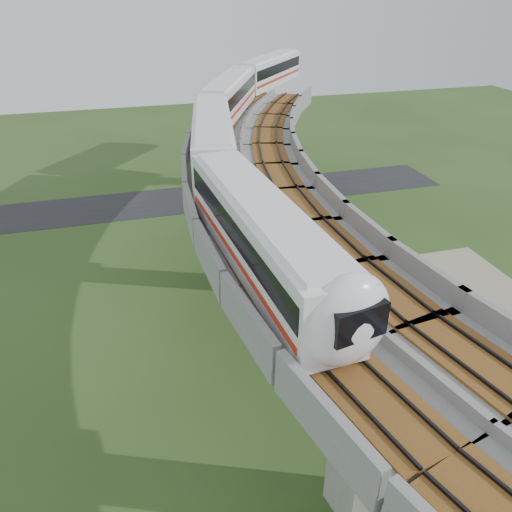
{
  "coord_description": "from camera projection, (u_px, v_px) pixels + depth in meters",
  "views": [
    {
      "loc": [
        -7.74,
        -23.84,
        22.5
      ],
      "look_at": [
        -0.51,
        1.96,
        7.5
      ],
      "focal_mm": 35.0,
      "sensor_mm": 36.0,
      "label": 1
    }
  ],
  "objects": [
    {
      "name": "ground",
      "position": [
        272.0,
        368.0,
        32.84
      ],
      "size": [
        160.0,
        160.0,
        0.0
      ],
      "primitive_type": "plane",
      "color": "#304B1E",
      "rests_on": "ground"
    },
    {
      "name": "tree_3",
      "position": [
        339.0,
        296.0,
        36.44
      ],
      "size": [
        2.35,
        2.35,
        3.15
      ],
      "color": "#382314",
      "rests_on": "ground"
    },
    {
      "name": "fence",
      "position": [
        405.0,
        334.0,
        34.77
      ],
      "size": [
        3.87,
        38.73,
        1.5
      ],
      "color": "#2D382D",
      "rests_on": "ground"
    },
    {
      "name": "dirt_lot",
      "position": [
        473.0,
        350.0,
        34.45
      ],
      "size": [
        18.0,
        26.0,
        0.04
      ],
      "primitive_type": "cube",
      "color": "gray",
      "rests_on": "ground"
    },
    {
      "name": "asphalt_road",
      "position": [
        195.0,
        198.0,
        58.04
      ],
      "size": [
        60.0,
        8.0,
        0.03
      ],
      "primitive_type": "cube",
      "color": "#232326",
      "rests_on": "ground"
    },
    {
      "name": "tree_1",
      "position": [
        306.0,
        222.0,
        46.64
      ],
      "size": [
        3.02,
        3.02,
        3.76
      ],
      "color": "#382314",
      "rests_on": "ground"
    },
    {
      "name": "car_dark",
      "position": [
        418.0,
        291.0,
        39.79
      ],
      "size": [
        4.11,
        1.97,
        1.15
      ],
      "primitive_type": "imported",
      "rotation": [
        0.0,
        0.0,
        1.66
      ],
      "color": "black",
      "rests_on": "dirt_lot"
    },
    {
      "name": "viaduct",
      "position": [
        336.0,
        239.0,
        29.32
      ],
      "size": [
        19.58,
        73.98,
        11.4
      ],
      "color": "#99968E",
      "rests_on": "ground"
    },
    {
      "name": "car_red",
      "position": [
        509.0,
        365.0,
        32.05
      ],
      "size": [
        4.24,
        3.15,
        1.33
      ],
      "primitive_type": "imported",
      "rotation": [
        0.0,
        0.0,
        -1.08
      ],
      "color": "#B11012",
      "rests_on": "dirt_lot"
    },
    {
      "name": "tree_2",
      "position": [
        325.0,
        265.0,
        41.53
      ],
      "size": [
        2.05,
        2.05,
        2.47
      ],
      "color": "#382314",
      "rests_on": "ground"
    },
    {
      "name": "tree_0",
      "position": [
        310.0,
        188.0,
        55.16
      ],
      "size": [
        1.81,
        1.81,
        2.87
      ],
      "color": "#382314",
      "rests_on": "ground"
    },
    {
      "name": "tree_4",
      "position": [
        416.0,
        383.0,
        28.83
      ],
      "size": [
        2.74,
        2.74,
        3.15
      ],
      "color": "#382314",
      "rests_on": "ground"
    },
    {
      "name": "metro_train",
      "position": [
        246.0,
        116.0,
        41.96
      ],
      "size": [
        21.41,
        58.66,
        3.64
      ],
      "color": "white",
      "rests_on": "ground"
    }
  ]
}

